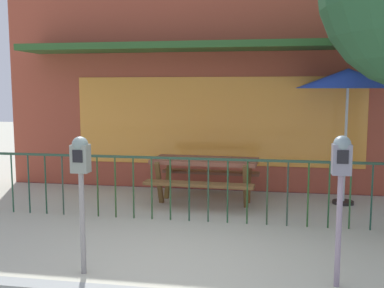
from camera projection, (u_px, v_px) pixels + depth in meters
ground at (173, 268)px, 5.03m from camera, size 40.00×40.00×0.00m
pub_storefront at (218, 71)px, 8.85m from camera, size 8.57×1.44×4.65m
patio_fence_front at (199, 178)px, 6.71m from camera, size 7.22×0.04×0.97m
picnic_table_left at (205, 168)px, 7.83m from camera, size 1.87×1.45×0.79m
patio_umbrella at (348, 79)px, 7.57m from camera, size 1.73×1.73×2.31m
parking_meter_near at (81, 168)px, 4.75m from camera, size 0.18×0.17×1.48m
parking_meter_far at (341, 171)px, 4.42m from camera, size 0.18×0.17×1.53m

